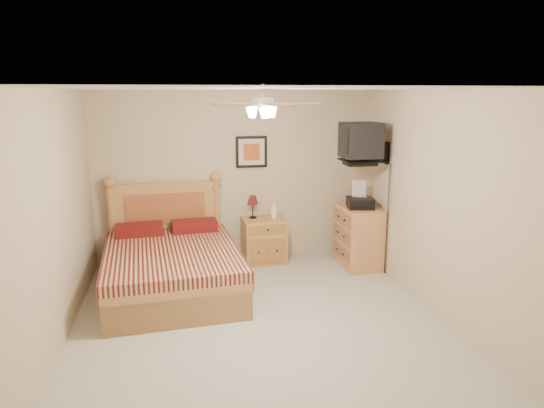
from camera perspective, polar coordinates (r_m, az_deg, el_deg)
The scene contains 17 objects.
floor at distance 5.41m, azimuth -1.38°, elevation -14.10°, with size 4.50×4.50×0.00m, color #ABA69B.
ceiling at distance 4.82m, azimuth -1.54°, elevation 13.40°, with size 4.00×4.50×0.04m, color white.
wall_back at distance 7.15m, azimuth -4.57°, elevation 3.16°, with size 4.00×0.04×2.50m, color #C2AD8F.
wall_front at distance 2.90m, azimuth 6.41°, elevation -11.84°, with size 4.00×0.04×2.50m, color #C2AD8F.
wall_left at distance 5.04m, azimuth -24.47°, elevation -2.15°, with size 0.04×4.50×2.50m, color #C2AD8F.
wall_right at distance 5.66m, azimuth 18.92°, elevation -0.13°, with size 0.04×4.50×2.50m, color #C2AD8F.
bed at distance 6.14m, azimuth -11.80°, elevation -4.24°, with size 1.59×2.09×1.35m, color #AC7446, non-canonical shape.
nightstand at distance 7.19m, azimuth -0.96°, elevation -4.29°, with size 0.61×0.46×0.66m, color #C28147.
table_lamp at distance 7.11m, azimuth -2.28°, elevation -0.33°, with size 0.18×0.18×0.34m, color maroon, non-canonical shape.
lotion_bottle at distance 7.08m, azimuth 0.26°, elevation -0.69°, with size 0.10×0.10×0.26m, color white.
framed_picture at distance 7.12m, azimuth -2.43°, elevation 6.14°, with size 0.46×0.04×0.46m, color black.
dresser at distance 7.12m, azimuth 10.21°, elevation -3.76°, with size 0.52×0.75×0.88m, color #BF7B49.
fax_machine at distance 6.89m, azimuth 10.37°, elevation 1.06°, with size 0.35×0.37×0.37m, color black, non-canonical shape.
magazine_lower at distance 7.25m, azimuth 9.29°, elevation 0.29°, with size 0.21×0.29×0.03m, color #BEAE9A.
magazine_upper at distance 7.28m, azimuth 9.49°, elevation 0.52°, with size 0.17×0.24×0.02m, color gray.
wall_tv at distance 6.65m, azimuth 11.60°, elevation 7.06°, with size 0.56×0.46×0.58m, color black, non-canonical shape.
ceiling_fan at distance 4.63m, azimuth -1.10°, elevation 11.69°, with size 1.14×1.14×0.28m, color silver, non-canonical shape.
Camera 1 is at (-0.83, -4.75, 2.46)m, focal length 32.00 mm.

